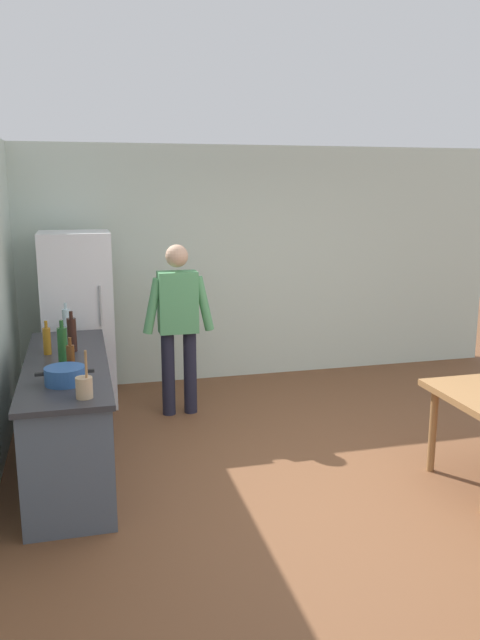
# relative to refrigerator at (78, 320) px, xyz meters

# --- Properties ---
(ground_plane) EXTENTS (14.00, 14.00, 0.00)m
(ground_plane) POSITION_rel_refrigerator_xyz_m (1.90, -2.40, -0.90)
(ground_plane) COLOR brown
(wall_back) EXTENTS (6.40, 0.12, 2.70)m
(wall_back) POSITION_rel_refrigerator_xyz_m (1.90, 0.60, 0.45)
(wall_back) COLOR silver
(wall_back) RESTS_ON ground_plane
(kitchen_counter) EXTENTS (0.64, 2.20, 0.90)m
(kitchen_counter) POSITION_rel_refrigerator_xyz_m (-0.10, -1.60, -0.45)
(kitchen_counter) COLOR #4C5666
(kitchen_counter) RESTS_ON ground_plane
(refrigerator) EXTENTS (0.70, 0.67, 1.80)m
(refrigerator) POSITION_rel_refrigerator_xyz_m (0.00, 0.00, 0.00)
(refrigerator) COLOR white
(refrigerator) RESTS_ON ground_plane
(person) EXTENTS (0.70, 0.22, 1.70)m
(person) POSITION_rel_refrigerator_xyz_m (0.95, -0.55, 0.08)
(person) COLOR #1E1E2D
(person) RESTS_ON ground_plane
(cooking_pot) EXTENTS (0.40, 0.28, 0.12)m
(cooking_pot) POSITION_rel_refrigerator_xyz_m (-0.09, -2.17, 0.06)
(cooking_pot) COLOR #285193
(cooking_pot) RESTS_ON kitchen_counter
(utensil_jar) EXTENTS (0.11, 0.11, 0.32)m
(utensil_jar) POSITION_rel_refrigerator_xyz_m (0.03, -2.51, 0.08)
(utensil_jar) COLOR tan
(utensil_jar) RESTS_ON kitchen_counter
(bottle_beer_brown) EXTENTS (0.06, 0.06, 0.26)m
(bottle_beer_brown) POSITION_rel_refrigerator_xyz_m (-0.06, -1.87, 0.11)
(bottle_beer_brown) COLOR #5B3314
(bottle_beer_brown) RESTS_ON kitchen_counter
(bottle_wine_green) EXTENTS (0.08, 0.08, 0.34)m
(bottle_wine_green) POSITION_rel_refrigerator_xyz_m (-0.12, -1.62, 0.15)
(bottle_wine_green) COLOR #1E5123
(bottle_wine_green) RESTS_ON kitchen_counter
(bottle_water_clear) EXTENTS (0.07, 0.07, 0.30)m
(bottle_water_clear) POSITION_rel_refrigerator_xyz_m (-0.10, -0.65, 0.13)
(bottle_water_clear) COLOR silver
(bottle_water_clear) RESTS_ON kitchen_counter
(bottle_wine_dark) EXTENTS (0.08, 0.08, 0.34)m
(bottle_wine_dark) POSITION_rel_refrigerator_xyz_m (-0.05, -1.27, 0.15)
(bottle_wine_dark) COLOR black
(bottle_wine_dark) RESTS_ON kitchen_counter
(bottle_oil_amber) EXTENTS (0.06, 0.06, 0.28)m
(bottle_oil_amber) POSITION_rel_refrigerator_xyz_m (-0.25, -1.32, 0.12)
(bottle_oil_amber) COLOR #996619
(bottle_oil_amber) RESTS_ON kitchen_counter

